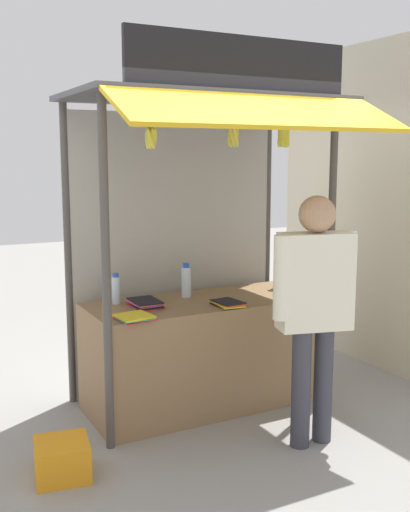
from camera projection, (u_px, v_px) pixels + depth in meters
ground_plane at (205, 403)px, 4.97m from camera, size 20.00×20.00×0.00m
stall_counter at (205, 352)px, 4.90m from camera, size 1.86×0.75×0.85m
stall_structure at (196, 193)px, 4.83m from camera, size 2.06×1.65×2.76m
water_bottle_mid_left at (278, 273)px, 5.23m from camera, size 0.08×0.08×0.28m
water_bottle_back_left at (186, 281)px, 4.92m from camera, size 0.08×0.08×0.27m
water_bottle_front_left at (116, 289)px, 4.70m from camera, size 0.07×0.07×0.24m
magazine_stack_back_right at (145, 303)px, 4.62m from camera, size 0.23×0.31×0.05m
magazine_stack_far_left at (228, 303)px, 4.64m from camera, size 0.21×0.27×0.04m
magazine_stack_left at (134, 317)px, 4.25m from camera, size 0.27×0.26×0.03m
banana_bunch_inner_right at (151, 138)px, 3.93m from camera, size 0.09×0.09×0.27m
banana_bunch_leftmost at (234, 136)px, 4.21m from camera, size 0.09×0.10×0.25m
banana_bunch_rightmost at (284, 137)px, 4.40m from camera, size 0.11×0.11×0.25m
vendor_person at (315, 298)px, 4.12m from camera, size 0.65×0.33×1.72m
plastic_crate at (62, 459)px, 3.81m from camera, size 0.38×0.38×0.23m
neighbour_wall at (369, 206)px, 5.88m from camera, size 0.20×2.40×3.00m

